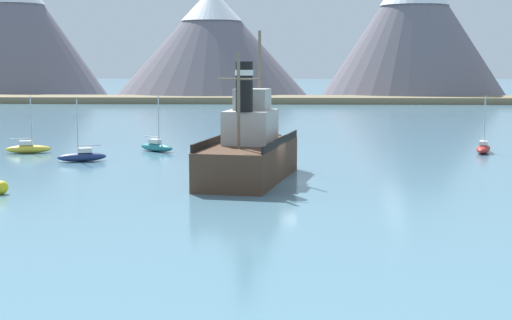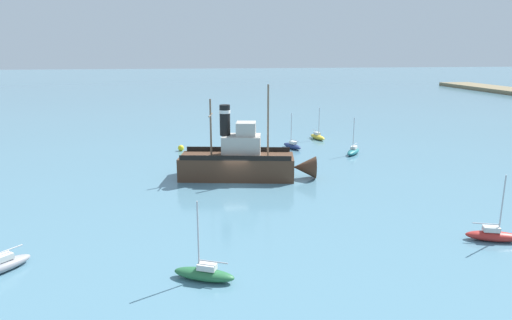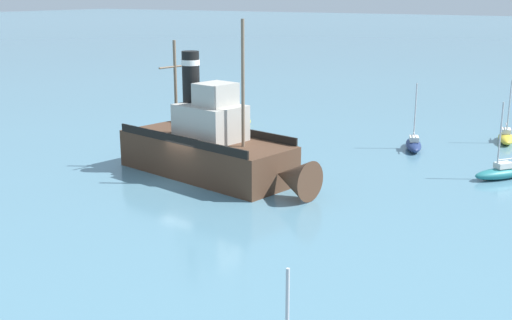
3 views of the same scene
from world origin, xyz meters
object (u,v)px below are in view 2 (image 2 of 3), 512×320
sailboat_green (204,273)px  sailboat_yellow (317,136)px  sailboat_grey (1,265)px  mooring_buoy (181,148)px  old_tugboat (243,161)px  sailboat_teal (353,151)px  sailboat_navy (292,146)px  sailboat_red (493,235)px

sailboat_green → sailboat_yellow: same height
sailboat_grey → sailboat_green: size_ratio=1.00×
mooring_buoy → sailboat_yellow: bearing=104.3°
old_tugboat → sailboat_yellow: size_ratio=3.02×
old_tugboat → sailboat_teal: 18.17m
sailboat_navy → mooring_buoy: 15.28m
old_tugboat → sailboat_navy: 16.20m
sailboat_teal → sailboat_grey: size_ratio=1.00×
sailboat_yellow → sailboat_grey: bearing=-39.0°
sailboat_red → sailboat_teal: bearing=179.9°
sailboat_green → sailboat_red: 20.87m
sailboat_green → sailboat_red: bearing=97.2°
mooring_buoy → old_tugboat: bearing=24.6°
sailboat_grey → mooring_buoy: bearing=162.2°
old_tugboat → mooring_buoy: 15.98m
sailboat_grey → sailboat_red: size_ratio=1.00×
sailboat_red → sailboat_yellow: same height
sailboat_green → sailboat_navy: size_ratio=1.00×
old_tugboat → sailboat_navy: (-13.65, 8.62, -1.40)m
sailboat_yellow → mooring_buoy: size_ratio=6.06×
sailboat_teal → sailboat_yellow: 10.89m
sailboat_teal → sailboat_grey: bearing=-49.8°
old_tugboat → sailboat_red: bearing=39.2°
old_tugboat → sailboat_grey: bearing=-42.5°
old_tugboat → sailboat_teal: bearing=119.7°
sailboat_teal → sailboat_green: same height
sailboat_teal → sailboat_yellow: bearing=-170.8°
sailboat_green → sailboat_teal: bearing=146.0°
old_tugboat → sailboat_teal: old_tugboat is taller
sailboat_navy → sailboat_teal: bearing=56.7°
sailboat_teal → mooring_buoy: sailboat_teal is taller
old_tugboat → sailboat_navy: old_tugboat is taller
sailboat_yellow → mooring_buoy: (5.26, -20.64, -0.02)m
sailboat_red → mooring_buoy: 40.42m
old_tugboat → sailboat_red: (19.23, 15.69, -1.40)m
sailboat_teal → mooring_buoy: size_ratio=6.06×
sailboat_teal → mooring_buoy: (-5.49, -22.37, -0.02)m
sailboat_green → sailboat_navy: bearing=159.0°
sailboat_yellow → mooring_buoy: 21.29m
old_tugboat → sailboat_grey: size_ratio=3.02×
sailboat_green → old_tugboat: bearing=167.1°
sailboat_grey → sailboat_green: same height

